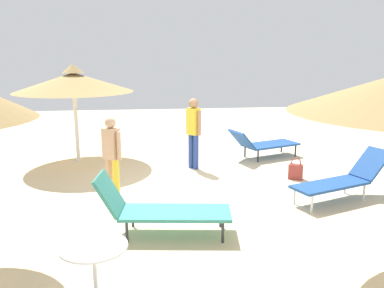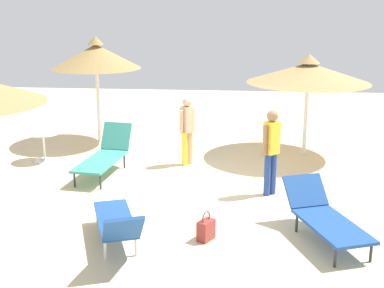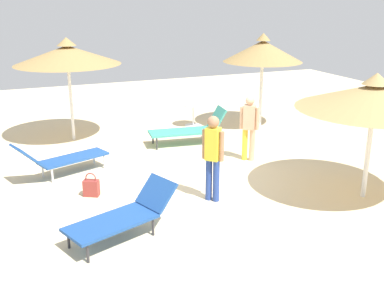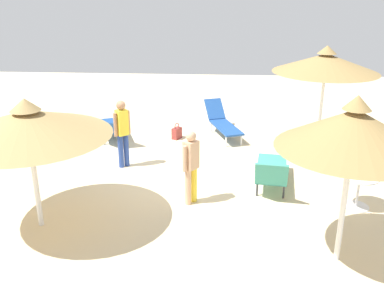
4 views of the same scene
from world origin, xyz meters
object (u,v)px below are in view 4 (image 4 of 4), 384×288
object	(u,v)px
lounge_chair_front	(222,122)
person_standing_center	(191,163)
handbag	(177,133)
side_table_round	(359,186)
parasol_umbrella_far_left	(27,123)
parasol_umbrella_back	(354,129)
parasol_umbrella_near_right	(326,63)
person_standing_near_left	(122,130)
lounge_chair_edge	(272,170)
lounge_chair_far_right	(112,127)

from	to	relation	value
lounge_chair_front	person_standing_center	bearing A→B (deg)	-98.34
handbag	side_table_round	world-z (taller)	side_table_round
lounge_chair_front	handbag	bearing A→B (deg)	-162.86
person_standing_center	parasol_umbrella_far_left	bearing A→B (deg)	-158.86
parasol_umbrella_back	handbag	world-z (taller)	parasol_umbrella_back
parasol_umbrella_far_left	side_table_round	xyz separation A→B (m)	(6.20, 1.12, -1.56)
person_standing_center	parasol_umbrella_near_right	bearing A→B (deg)	47.64
person_standing_near_left	person_standing_center	bearing A→B (deg)	-44.73
person_standing_center	side_table_round	world-z (taller)	person_standing_center
lounge_chair_edge	parasol_umbrella_back	bearing A→B (deg)	-72.62
lounge_chair_front	person_standing_near_left	bearing A→B (deg)	-133.69
lounge_chair_far_right	person_standing_center	xyz separation A→B (m)	(2.57, -3.75, 0.50)
lounge_chair_far_right	side_table_round	distance (m)	7.04
lounge_chair_far_right	lounge_chair_front	size ratio (longest dim) A/B	0.94
parasol_umbrella_near_right	parasol_umbrella_back	bearing A→B (deg)	-98.18
parasol_umbrella_back	parasol_umbrella_near_right	bearing A→B (deg)	81.82
parasol_umbrella_back	lounge_chair_far_right	size ratio (longest dim) A/B	1.40
person_standing_near_left	handbag	size ratio (longest dim) A/B	3.47
parasol_umbrella_back	lounge_chair_edge	size ratio (longest dim) A/B	1.33
lounge_chair_far_right	lounge_chair_edge	size ratio (longest dim) A/B	0.96
lounge_chair_front	parasol_umbrella_back	bearing A→B (deg)	-72.72
lounge_chair_far_right	person_standing_center	distance (m)	4.57
parasol_umbrella_far_left	lounge_chair_edge	distance (m)	5.17
parasol_umbrella_back	lounge_chair_front	world-z (taller)	parasol_umbrella_back
lounge_chair_front	side_table_round	xyz separation A→B (m)	(2.77, -4.32, 0.05)
parasol_umbrella_far_left	lounge_chair_far_right	world-z (taller)	parasol_umbrella_far_left
lounge_chair_edge	side_table_round	xyz separation A→B (m)	(1.67, -0.77, 0.05)
side_table_round	person_standing_center	bearing A→B (deg)	-179.33
lounge_chair_front	person_standing_center	world-z (taller)	person_standing_center
lounge_chair_far_right	person_standing_center	bearing A→B (deg)	-55.51
handbag	lounge_chair_edge	bearing A→B (deg)	-52.17
parasol_umbrella_back	person_standing_center	bearing A→B (deg)	144.65
parasol_umbrella_near_right	person_standing_near_left	world-z (taller)	parasol_umbrella_near_right
parasol_umbrella_back	person_standing_near_left	xyz separation A→B (m)	(-4.37, 3.61, -1.32)
lounge_chair_front	parasol_umbrella_near_right	bearing A→B (deg)	-14.19
parasol_umbrella_near_right	side_table_round	distance (m)	4.09
parasol_umbrella_near_right	person_standing_near_left	distance (m)	5.66
parasol_umbrella_far_left	handbag	size ratio (longest dim) A/B	5.99
parasol_umbrella_back	person_standing_center	distance (m)	3.44
lounge_chair_front	person_standing_near_left	xyz separation A→B (m)	(-2.45, -2.57, 0.54)
handbag	side_table_round	bearing A→B (deg)	-43.58
lounge_chair_far_right	person_standing_near_left	xyz separation A→B (m)	(0.76, -1.95, 0.57)
parasol_umbrella_near_right	handbag	bearing A→B (deg)	176.15
lounge_chair_front	side_table_round	bearing A→B (deg)	-57.36
lounge_chair_front	handbag	xyz separation A→B (m)	(-1.34, -0.41, -0.25)
lounge_chair_edge	lounge_chair_front	bearing A→B (deg)	107.21
parasol_umbrella_far_left	lounge_chair_front	xyz separation A→B (m)	(3.43, 5.44, -1.61)
parasol_umbrella_near_right	person_standing_center	size ratio (longest dim) A/B	1.78
lounge_chair_front	lounge_chair_edge	xyz separation A→B (m)	(1.10, -3.56, 0.01)
parasol_umbrella_near_right	side_table_round	world-z (taller)	parasol_umbrella_near_right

